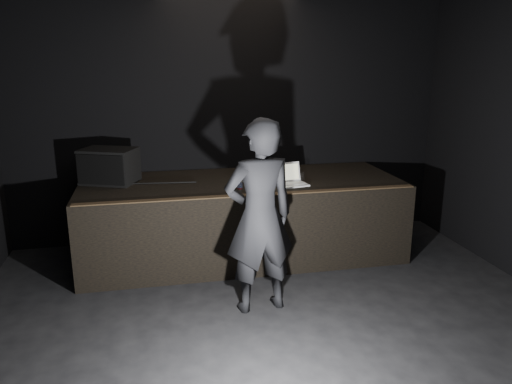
{
  "coord_description": "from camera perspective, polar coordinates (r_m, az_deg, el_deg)",
  "views": [
    {
      "loc": [
        -1.09,
        -3.29,
        2.52
      ],
      "look_at": [
        0.09,
        2.3,
        0.96
      ],
      "focal_mm": 35.0,
      "sensor_mm": 36.0,
      "label": 1
    }
  ],
  "objects": [
    {
      "name": "stage_monitor",
      "position": [
        6.4,
        -16.46,
        2.88
      ],
      "size": [
        0.76,
        0.67,
        0.43
      ],
      "rotation": [
        0.0,
        0.0,
        -0.4
      ],
      "color": "black",
      "rests_on": "stage_riser"
    },
    {
      "name": "cable",
      "position": [
        6.25,
        -11.13,
        1.01
      ],
      "size": [
        0.93,
        0.12,
        0.02
      ],
      "primitive_type": "cylinder",
      "rotation": [
        0.0,
        1.57,
        -0.1
      ],
      "color": "black",
      "rests_on": "stage_riser"
    },
    {
      "name": "stage_riser",
      "position": [
        6.45,
        -1.61,
        -2.98
      ],
      "size": [
        4.0,
        1.5,
        1.0
      ],
      "primitive_type": "cube",
      "color": "black",
      "rests_on": "ground"
    },
    {
      "name": "person",
      "position": [
        4.93,
        0.4,
        -2.87
      ],
      "size": [
        0.78,
        0.57,
        1.97
      ],
      "primitive_type": "imported",
      "rotation": [
        0.0,
        0.0,
        3.29
      ],
      "color": "black",
      "rests_on": "ground"
    },
    {
      "name": "riser_lip",
      "position": [
        5.63,
        -0.35,
        -0.31
      ],
      "size": [
        3.92,
        0.1,
        0.01
      ],
      "primitive_type": "cube",
      "color": "brown",
      "rests_on": "stage_riser"
    },
    {
      "name": "wii_remote",
      "position": [
        5.99,
        2.83,
        0.7
      ],
      "size": [
        0.08,
        0.14,
        0.03
      ],
      "primitive_type": "cube",
      "rotation": [
        0.0,
        0.0,
        0.38
      ],
      "color": "white",
      "rests_on": "stage_riser"
    },
    {
      "name": "laptop",
      "position": [
        6.12,
        3.87,
        1.5
      ],
      "size": [
        0.42,
        0.39,
        0.25
      ],
      "rotation": [
        0.0,
        0.0,
        0.19
      ],
      "color": "silver",
      "rests_on": "stage_riser"
    },
    {
      "name": "plastic_cup",
      "position": [
        6.28,
        5.16,
        1.73
      ],
      "size": [
        0.09,
        0.09,
        0.11
      ],
      "primitive_type": "cylinder",
      "color": "white",
      "rests_on": "stage_riser"
    },
    {
      "name": "room_walls",
      "position": [
        3.51,
        6.35,
        7.05
      ],
      "size": [
        6.1,
        7.1,
        3.52
      ],
      "color": "black",
      "rests_on": "ground"
    },
    {
      "name": "beer_can",
      "position": [
        5.76,
        -1.87,
        0.77
      ],
      "size": [
        0.06,
        0.06,
        0.15
      ],
      "color": "silver",
      "rests_on": "stage_riser"
    },
    {
      "name": "ground",
      "position": [
        4.29,
        5.51,
        -20.78
      ],
      "size": [
        7.0,
        7.0,
        0.0
      ],
      "primitive_type": "plane",
      "color": "black",
      "rests_on": "ground"
    }
  ]
}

